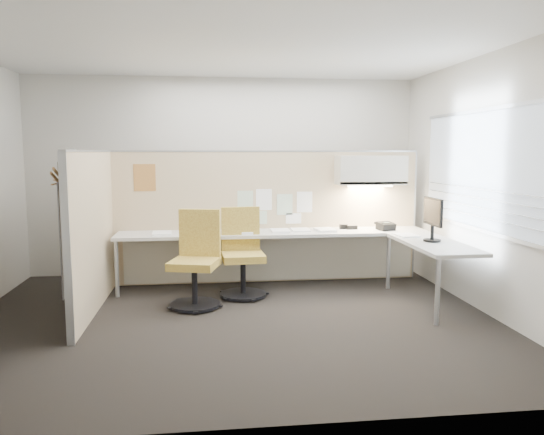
{
  "coord_description": "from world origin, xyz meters",
  "views": [
    {
      "loc": [
        -0.25,
        -5.43,
        1.75
      ],
      "look_at": [
        0.51,
        0.8,
        0.97
      ],
      "focal_mm": 35.0,
      "sensor_mm": 36.0,
      "label": 1
    }
  ],
  "objects": [
    {
      "name": "wall_front",
      "position": [
        0.0,
        -2.25,
        1.4
      ],
      "size": [
        5.5,
        0.02,
        2.8
      ],
      "primitive_type": "cube",
      "color": "beige",
      "rests_on": "ground"
    },
    {
      "name": "window_pane",
      "position": [
        2.73,
        0.0,
        1.55
      ],
      "size": [
        0.01,
        2.8,
        1.3
      ],
      "primitive_type": "cube",
      "color": "#A1ADBB",
      "rests_on": "wall_right"
    },
    {
      "name": "partition_back",
      "position": [
        0.55,
        1.6,
        0.88
      ],
      "size": [
        4.1,
        0.06,
        1.75
      ],
      "primitive_type": "cube",
      "color": "tan",
      "rests_on": "floor"
    },
    {
      "name": "task_light_strip",
      "position": [
        1.9,
        1.39,
        1.3
      ],
      "size": [
        0.6,
        0.06,
        0.02
      ],
      "primitive_type": "cube",
      "color": "#FFEABF",
      "rests_on": "overhead_bin"
    },
    {
      "name": "paper_stack_5",
      "position": [
        2.16,
        0.71,
        0.74
      ],
      "size": [
        0.26,
        0.32,
        0.02
      ],
      "primitive_type": "cube",
      "rotation": [
        0.0,
        0.0,
        0.1
      ],
      "color": "white",
      "rests_on": "desk"
    },
    {
      "name": "chair_right",
      "position": [
        0.16,
        0.92,
        0.5
      ],
      "size": [
        0.56,
        0.56,
        1.06
      ],
      "rotation": [
        0.0,
        0.0,
        0.05
      ],
      "color": "black",
      "rests_on": "floor"
    },
    {
      "name": "phone",
      "position": [
        2.07,
        1.22,
        0.78
      ],
      "size": [
        0.25,
        0.24,
        0.12
      ],
      "rotation": [
        0.0,
        0.0,
        0.27
      ],
      "color": "black",
      "rests_on": "desk"
    },
    {
      "name": "wall_right",
      "position": [
        2.75,
        0.0,
        1.4
      ],
      "size": [
        0.02,
        4.5,
        2.8
      ],
      "primitive_type": "cube",
      "color": "beige",
      "rests_on": "ground"
    },
    {
      "name": "chair_left",
      "position": [
        -0.38,
        0.54,
        0.5
      ],
      "size": [
        0.62,
        0.64,
        1.08
      ],
      "rotation": [
        0.0,
        0.0,
        -0.27
      ],
      "color": "black",
      "rests_on": "floor"
    },
    {
      "name": "paper_stack_3",
      "position": [
        0.95,
        1.32,
        0.74
      ],
      "size": [
        0.23,
        0.3,
        0.02
      ],
      "primitive_type": "cube",
      "rotation": [
        0.0,
        0.0,
        0.0
      ],
      "color": "white",
      "rests_on": "desk"
    },
    {
      "name": "overhead_bin",
      "position": [
        1.9,
        1.39,
        1.51
      ],
      "size": [
        0.9,
        0.36,
        0.38
      ],
      "primitive_type": "cube",
      "color": "beige",
      "rests_on": "partition_back"
    },
    {
      "name": "coat_hook",
      "position": [
        -1.58,
        -0.42,
        1.41
      ],
      "size": [
        0.18,
        0.46,
        1.39
      ],
      "color": "silver",
      "rests_on": "partition_left"
    },
    {
      "name": "partition_left",
      "position": [
        -1.5,
        0.5,
        0.88
      ],
      "size": [
        0.06,
        2.2,
        1.75
      ],
      "primitive_type": "cube",
      "color": "tan",
      "rests_on": "floor"
    },
    {
      "name": "tape_dispenser",
      "position": [
        1.55,
        1.39,
        0.76
      ],
      "size": [
        0.1,
        0.06,
        0.06
      ],
      "primitive_type": "cube",
      "rotation": [
        0.0,
        0.0,
        0.04
      ],
      "color": "black",
      "rests_on": "desk"
    },
    {
      "name": "paper_stack_6",
      "position": [
        0.67,
        1.25,
        0.74
      ],
      "size": [
        0.23,
        0.3,
        0.03
      ],
      "primitive_type": "cube",
      "rotation": [
        0.0,
        0.0,
        0.0
      ],
      "color": "white",
      "rests_on": "desk"
    },
    {
      "name": "poster",
      "position": [
        -1.05,
        1.57,
        1.42
      ],
      "size": [
        0.28,
        0.0,
        0.35
      ],
      "primitive_type": "cube",
      "color": "orange",
      "rests_on": "partition_back"
    },
    {
      "name": "paper_stack_4",
      "position": [
        1.27,
        1.24,
        0.74
      ],
      "size": [
        0.26,
        0.32,
        0.03
      ],
      "primitive_type": "cube",
      "rotation": [
        0.0,
        0.0,
        0.12
      ],
      "color": "white",
      "rests_on": "desk"
    },
    {
      "name": "paper_stack_0",
      "position": [
        -0.82,
        1.22,
        0.74
      ],
      "size": [
        0.25,
        0.31,
        0.03
      ],
      "primitive_type": "cube",
      "rotation": [
        0.0,
        0.0,
        0.06
      ],
      "color": "white",
      "rests_on": "desk"
    },
    {
      "name": "pinned_papers",
      "position": [
        0.63,
        1.57,
        1.03
      ],
      "size": [
        1.01,
        0.0,
        0.47
      ],
      "color": "#8CBF8C",
      "rests_on": "partition_back"
    },
    {
      "name": "wall_back",
      "position": [
        0.0,
        2.25,
        1.4
      ],
      "size": [
        5.5,
        0.02,
        2.8
      ],
      "primitive_type": "cube",
      "color": "beige",
      "rests_on": "ground"
    },
    {
      "name": "paper_stack_2",
      "position": [
        0.2,
        1.19,
        0.75
      ],
      "size": [
        0.25,
        0.31,
        0.03
      ],
      "primitive_type": "cube",
      "rotation": [
        0.0,
        0.0,
        -0.06
      ],
      "color": "white",
      "rests_on": "desk"
    },
    {
      "name": "stapler",
      "position": [
        1.65,
        1.34,
        0.76
      ],
      "size": [
        0.14,
        0.04,
        0.05
      ],
      "primitive_type": "cube",
      "rotation": [
        0.0,
        0.0,
        0.03
      ],
      "color": "black",
      "rests_on": "desk"
    },
    {
      "name": "monitor",
      "position": [
        2.3,
        0.29,
        1.02
      ],
      "size": [
        0.2,
        0.47,
        0.5
      ],
      "rotation": [
        0.0,
        0.0,
        1.55
      ],
      "color": "black",
      "rests_on": "desk"
    },
    {
      "name": "ceiling",
      "position": [
        0.0,
        0.0,
        2.8
      ],
      "size": [
        5.5,
        4.5,
        0.01
      ],
      "primitive_type": "cube",
      "color": "white",
      "rests_on": "wall_back"
    },
    {
      "name": "desk",
      "position": [
        0.93,
        1.13,
        0.6
      ],
      "size": [
        4.0,
        2.07,
        0.73
      ],
      "color": "beige",
      "rests_on": "floor"
    },
    {
      "name": "paper_stack_1",
      "position": [
        -0.31,
        1.27,
        0.74
      ],
      "size": [
        0.24,
        0.31,
        0.02
      ],
      "primitive_type": "cube",
      "rotation": [
        0.0,
        0.0,
        0.04
      ],
      "color": "white",
      "rests_on": "desk"
    },
    {
      "name": "floor",
      "position": [
        0.0,
        0.0,
        -0.01
      ],
      "size": [
        5.5,
        4.5,
        0.01
      ],
      "primitive_type": "cube",
      "color": "black",
      "rests_on": "ground"
    }
  ]
}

